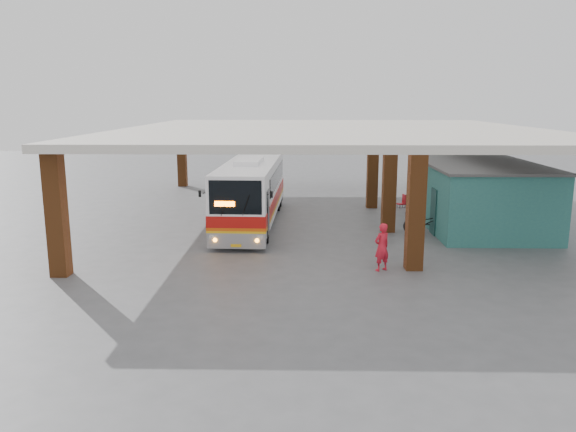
% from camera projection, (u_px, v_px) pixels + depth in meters
% --- Properties ---
extents(ground, '(90.00, 90.00, 0.00)m').
position_uv_depth(ground, '(327.00, 247.00, 23.44)').
color(ground, '#515154').
rests_on(ground, ground).
extents(brick_columns, '(20.10, 21.60, 4.35)m').
position_uv_depth(brick_columns, '(351.00, 179.00, 27.87)').
color(brick_columns, brown).
rests_on(brick_columns, ground).
extents(canopy_roof, '(21.00, 23.00, 0.30)m').
position_uv_depth(canopy_roof, '(332.00, 131.00, 28.89)').
color(canopy_roof, beige).
rests_on(canopy_roof, brick_columns).
extents(shop_building, '(5.20, 8.20, 3.11)m').
position_uv_depth(shop_building, '(479.00, 195.00, 26.90)').
color(shop_building, '#296666').
rests_on(shop_building, ground).
extents(coach_bus, '(2.78, 11.47, 3.32)m').
position_uv_depth(coach_bus, '(252.00, 191.00, 27.69)').
color(coach_bus, white).
rests_on(coach_bus, ground).
extents(motorcycle, '(2.20, 0.91, 1.13)m').
position_uv_depth(motorcycle, '(427.00, 222.00, 25.63)').
color(motorcycle, black).
rests_on(motorcycle, ground).
extents(pedestrian, '(0.76, 0.70, 1.75)m').
position_uv_depth(pedestrian, '(382.00, 247.00, 20.09)').
color(pedestrian, red).
rests_on(pedestrian, ground).
extents(red_chair, '(0.51, 0.51, 0.77)m').
position_uv_depth(red_chair, '(403.00, 202.00, 32.05)').
color(red_chair, red).
rests_on(red_chair, ground).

